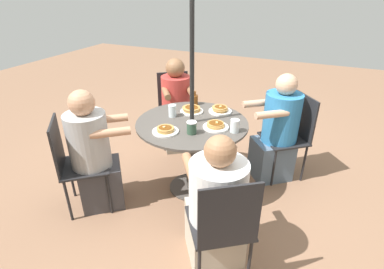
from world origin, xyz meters
name	(u,v)px	position (x,y,z in m)	size (l,w,h in m)	color
ground_plane	(192,187)	(0.00, 0.00, 0.00)	(12.00, 12.00, 0.00)	#8C664C
patio_table	(192,138)	(0.00, 0.00, 0.58)	(1.04, 1.04, 0.75)	#4C4742
umbrella_pole	(192,94)	(0.00, 0.00, 1.02)	(0.04, 0.04, 2.04)	black
patio_chair_north	(174,104)	(0.63, -0.87, 0.51)	(0.57, 0.57, 0.90)	#232326
diner_north	(177,109)	(0.53, -0.73, 0.52)	(0.56, 0.59, 1.13)	gray
patio_chair_east	(74,160)	(0.83, 0.68, 0.51)	(0.58, 0.58, 0.90)	#232326
diner_east	(94,156)	(0.70, 0.57, 0.52)	(0.60, 0.58, 1.14)	#3D3D42
patio_chair_south	(223,224)	(-0.62, 0.88, 0.51)	(0.57, 0.57, 0.90)	#232326
diner_south	(216,209)	(-0.51, 0.74, 0.48)	(0.58, 0.61, 1.08)	beige
patio_chair_west	(292,132)	(-0.84, -0.67, 0.51)	(0.58, 0.58, 0.90)	#232326
diner_west	(277,133)	(-0.71, -0.56, 0.52)	(0.61, 0.59, 1.14)	slate
pancake_plate_a	(192,110)	(0.10, -0.22, 0.77)	(0.23, 0.23, 0.06)	white
pancake_plate_b	(220,110)	(-0.16, -0.33, 0.77)	(0.23, 0.23, 0.07)	white
pancake_plate_c	(165,130)	(0.12, 0.29, 0.77)	(0.23, 0.23, 0.06)	white
pancake_plate_d	(216,126)	(-0.24, 0.03, 0.77)	(0.23, 0.23, 0.06)	white
syrup_bottle	(194,99)	(0.16, -0.41, 0.81)	(0.09, 0.07, 0.15)	brown
coffee_cup	(192,128)	(-0.09, 0.21, 0.80)	(0.09, 0.09, 0.11)	#33513D
drinking_glass_a	(235,126)	(-0.42, 0.03, 0.81)	(0.08, 0.08, 0.11)	silver
drinking_glass_b	(172,111)	(0.22, -0.04, 0.81)	(0.08, 0.08, 0.12)	silver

